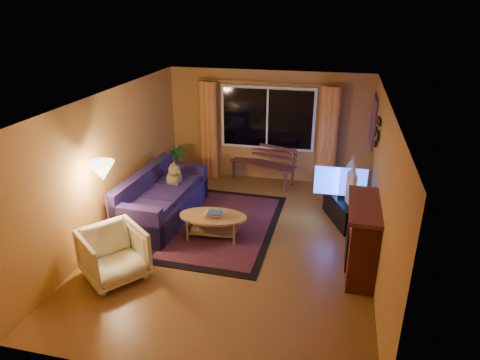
% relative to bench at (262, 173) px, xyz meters
% --- Properties ---
extents(floor, '(4.50, 6.00, 0.02)m').
position_rel_bench_xyz_m(floor, '(0.04, -2.73, -0.23)').
color(floor, brown).
rests_on(floor, ground).
extents(ceiling, '(4.50, 6.00, 0.02)m').
position_rel_bench_xyz_m(ceiling, '(0.04, -2.73, 2.29)').
color(ceiling, white).
rests_on(ceiling, ground).
extents(wall_back, '(4.50, 0.02, 2.50)m').
position_rel_bench_xyz_m(wall_back, '(0.04, 0.28, 1.03)').
color(wall_back, '#BD843C').
rests_on(wall_back, ground).
extents(wall_left, '(0.02, 6.00, 2.50)m').
position_rel_bench_xyz_m(wall_left, '(-2.22, -2.73, 1.03)').
color(wall_left, '#BD843C').
rests_on(wall_left, ground).
extents(wall_right, '(0.02, 6.00, 2.50)m').
position_rel_bench_xyz_m(wall_right, '(2.30, -2.73, 1.03)').
color(wall_right, '#BD843C').
rests_on(wall_right, ground).
extents(window, '(2.00, 0.02, 1.30)m').
position_rel_bench_xyz_m(window, '(0.04, 0.21, 1.23)').
color(window, black).
rests_on(window, wall_back).
extents(curtain_rod, '(3.20, 0.03, 0.03)m').
position_rel_bench_xyz_m(curtain_rod, '(0.04, 0.17, 2.03)').
color(curtain_rod, '#BF8C3F').
rests_on(curtain_rod, wall_back).
extents(curtain_left, '(0.36, 0.36, 2.24)m').
position_rel_bench_xyz_m(curtain_left, '(-1.31, 0.15, 0.90)').
color(curtain_left, orange).
rests_on(curtain_left, ground).
extents(curtain_right, '(0.36, 0.36, 2.24)m').
position_rel_bench_xyz_m(curtain_right, '(1.39, 0.15, 0.90)').
color(curtain_right, orange).
rests_on(curtain_right, ground).
extents(bench, '(1.56, 0.89, 0.45)m').
position_rel_bench_xyz_m(bench, '(0.00, 0.00, 0.00)').
color(bench, '#4F2525').
rests_on(bench, ground).
extents(potted_plant, '(0.50, 0.50, 0.79)m').
position_rel_bench_xyz_m(potted_plant, '(-1.96, -0.31, 0.17)').
color(potted_plant, '#235B1E').
rests_on(potted_plant, ground).
extents(sofa, '(1.09, 2.32, 0.92)m').
position_rel_bench_xyz_m(sofa, '(-1.52, -2.18, 0.24)').
color(sofa, '#211843').
rests_on(sofa, ground).
extents(dog, '(0.48, 0.55, 0.50)m').
position_rel_bench_xyz_m(dog, '(-1.47, -1.67, 0.48)').
color(dog, olive).
rests_on(dog, sofa).
extents(armchair, '(1.14, 1.15, 0.87)m').
position_rel_bench_xyz_m(armchair, '(-1.49, -4.12, 0.21)').
color(armchair, beige).
rests_on(armchair, ground).
extents(floor_lamp, '(0.33, 0.33, 1.61)m').
position_rel_bench_xyz_m(floor_lamp, '(-1.88, -3.51, 0.58)').
color(floor_lamp, '#BF8C3F').
rests_on(floor_lamp, ground).
extents(rug, '(1.96, 3.04, 0.02)m').
position_rel_bench_xyz_m(rug, '(-0.32, -2.23, -0.21)').
color(rug, maroon).
rests_on(rug, ground).
extents(coffee_table, '(1.26, 1.26, 0.43)m').
position_rel_bench_xyz_m(coffee_table, '(-0.39, -2.65, -0.01)').
color(coffee_table, '#AD8243').
rests_on(coffee_table, ground).
extents(tv_console, '(0.78, 1.18, 0.47)m').
position_rel_bench_xyz_m(tv_console, '(1.82, -1.52, 0.01)').
color(tv_console, black).
rests_on(tv_console, ground).
extents(television, '(0.17, 1.18, 0.68)m').
position_rel_bench_xyz_m(television, '(1.82, -1.52, 0.59)').
color(television, black).
rests_on(television, tv_console).
extents(fireplace, '(0.40, 1.20, 1.10)m').
position_rel_bench_xyz_m(fireplace, '(2.09, -3.13, 0.33)').
color(fireplace, maroon).
rests_on(fireplace, ground).
extents(mirror_cluster, '(0.06, 0.60, 0.56)m').
position_rel_bench_xyz_m(mirror_cluster, '(2.25, -1.43, 1.58)').
color(mirror_cluster, black).
rests_on(mirror_cluster, wall_right).
extents(painting, '(0.04, 0.76, 0.96)m').
position_rel_bench_xyz_m(painting, '(2.26, -0.28, 1.43)').
color(painting, '#E84D20').
rests_on(painting, wall_right).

